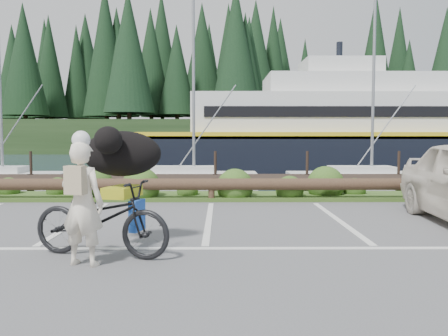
# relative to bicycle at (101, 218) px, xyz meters

# --- Properties ---
(ground) EXTENTS (72.00, 72.00, 0.00)m
(ground) POSITION_rel_bicycle_xyz_m (1.44, 0.83, -0.54)
(ground) COLOR #515154
(harbor_backdrop) EXTENTS (170.00, 160.00, 30.00)m
(harbor_backdrop) POSITION_rel_bicycle_xyz_m (1.85, 79.25, -0.54)
(harbor_backdrop) COLOR #19283D
(harbor_backdrop) RESTS_ON ground
(vegetation_strip) EXTENTS (34.00, 1.60, 0.10)m
(vegetation_strip) POSITION_rel_bicycle_xyz_m (1.44, 6.13, -0.49)
(vegetation_strip) COLOR #3D5B21
(vegetation_strip) RESTS_ON ground
(log_rail) EXTENTS (32.00, 0.30, 0.60)m
(log_rail) POSITION_rel_bicycle_xyz_m (1.44, 5.43, -0.54)
(log_rail) COLOR #443021
(log_rail) RESTS_ON ground
(bicycle) EXTENTS (2.17, 1.22, 1.08)m
(bicycle) POSITION_rel_bicycle_xyz_m (0.00, 0.00, 0.00)
(bicycle) COLOR black
(bicycle) RESTS_ON ground
(cyclist) EXTENTS (0.67, 0.53, 1.63)m
(cyclist) POSITION_rel_bicycle_xyz_m (-0.12, -0.46, 0.28)
(cyclist) COLOR #F2E5CD
(cyclist) RESTS_ON ground
(dog) EXTENTS (0.88, 1.31, 0.70)m
(dog) POSITION_rel_bicycle_xyz_m (0.17, 0.64, 0.89)
(dog) COLOR black
(dog) RESTS_ON bicycle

